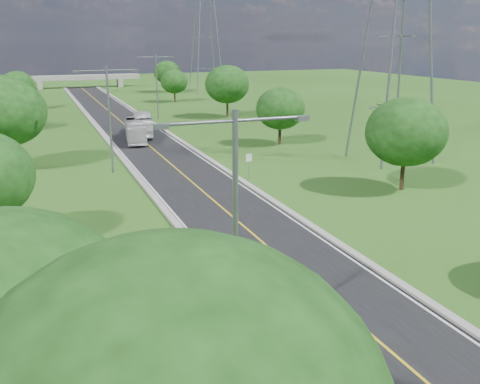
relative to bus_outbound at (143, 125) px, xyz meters
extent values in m
plane|color=#284B15|center=(-0.85, -4.24, -1.41)|extent=(260.00, 260.00, 0.00)
cube|color=black|center=(-0.85, 1.76, -1.38)|extent=(8.00, 150.00, 0.06)
cube|color=gray|center=(-5.10, 1.76, -1.30)|extent=(0.50, 150.00, 0.22)
cube|color=gray|center=(3.40, 1.76, -1.30)|extent=(0.50, 150.00, 0.22)
cylinder|color=slate|center=(4.35, -26.24, -0.21)|extent=(0.08, 0.08, 2.40)
cube|color=white|center=(4.35, -26.27, 0.59)|extent=(0.55, 0.04, 0.70)
cube|color=gray|center=(-10.85, 75.76, -0.41)|extent=(1.20, 3.00, 2.00)
cube|color=gray|center=(9.15, 75.76, -0.41)|extent=(1.20, 3.00, 2.00)
cube|color=gray|center=(-0.85, 75.76, 1.19)|extent=(30.00, 3.00, 1.20)
cylinder|color=slate|center=(-6.85, -52.24, 3.59)|extent=(0.22, 0.22, 10.00)
cylinder|color=slate|center=(-8.25, -52.24, 8.19)|extent=(2.80, 0.12, 0.12)
cylinder|color=slate|center=(-5.45, -52.24, 8.19)|extent=(2.80, 0.12, 0.12)
cube|color=slate|center=(-9.55, -52.24, 8.14)|extent=(0.50, 0.25, 0.18)
cube|color=slate|center=(-4.15, -52.24, 8.14)|extent=(0.50, 0.25, 0.18)
cylinder|color=slate|center=(-6.85, -19.24, 3.59)|extent=(0.22, 0.22, 10.00)
cylinder|color=slate|center=(-8.25, -19.24, 8.19)|extent=(2.80, 0.12, 0.12)
cylinder|color=slate|center=(-5.45, -19.24, 8.19)|extent=(2.80, 0.12, 0.12)
cube|color=slate|center=(-9.55, -19.24, 8.14)|extent=(0.50, 0.25, 0.18)
cube|color=slate|center=(-4.15, -19.24, 8.14)|extent=(0.50, 0.25, 0.18)
cylinder|color=slate|center=(5.15, 13.76, 3.59)|extent=(0.22, 0.22, 10.00)
cylinder|color=slate|center=(3.75, 13.76, 8.19)|extent=(2.80, 0.12, 0.12)
cylinder|color=slate|center=(6.55, 13.76, 8.19)|extent=(2.80, 0.12, 0.12)
cube|color=slate|center=(2.45, 13.76, 8.14)|extent=(0.50, 0.25, 0.18)
cube|color=slate|center=(7.85, 13.76, 8.14)|extent=(0.50, 0.25, 0.18)
ellipsoid|color=#14340E|center=(-14.85, -56.24, 3.86)|extent=(7.14, 7.14, 6.07)
cylinder|color=black|center=(-15.85, -14.24, 0.21)|extent=(0.36, 0.36, 3.24)
ellipsoid|color=#14340E|center=(-15.85, -14.24, 4.17)|extent=(7.56, 7.56, 6.43)
cylinder|color=black|center=(-15.35, 33.76, -0.15)|extent=(0.36, 0.36, 2.52)
ellipsoid|color=#14340E|center=(-15.35, 33.76, 2.93)|extent=(5.88, 5.88, 5.00)
cylinder|color=black|center=(15.15, -34.24, 0.03)|extent=(0.36, 0.36, 2.88)
ellipsoid|color=#14340E|center=(15.15, -34.24, 3.55)|extent=(6.72, 6.72, 5.71)
cylinder|color=black|center=(14.15, -12.24, -0.15)|extent=(0.36, 0.36, 2.52)
ellipsoid|color=#14340E|center=(14.15, -12.24, 2.93)|extent=(5.88, 5.88, 5.00)
cylinder|color=black|center=(16.15, 11.76, 0.12)|extent=(0.36, 0.36, 3.06)
ellipsoid|color=#14340E|center=(16.15, 11.76, 3.86)|extent=(7.14, 7.14, 6.07)
cylinder|color=black|center=(13.65, 35.76, -0.24)|extent=(0.36, 0.36, 2.34)
ellipsoid|color=#14340E|center=(13.65, 35.76, 2.62)|extent=(5.46, 5.46, 4.64)
cylinder|color=black|center=(17.15, 55.76, -0.06)|extent=(0.36, 0.36, 2.70)
ellipsoid|color=#14340E|center=(17.15, 55.76, 3.24)|extent=(6.30, 6.30, 5.36)
imported|color=white|center=(0.00, 0.00, 0.00)|extent=(3.92, 9.94, 2.70)
imported|color=silver|center=(-1.81, -4.15, -0.04)|extent=(3.45, 9.63, 2.62)
camera|label=1|loc=(-13.63, -70.06, 11.05)|focal=40.00mm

